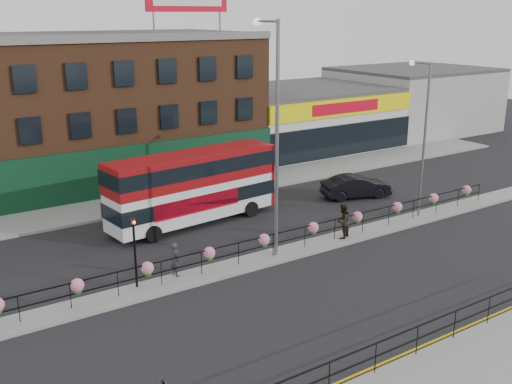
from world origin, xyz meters
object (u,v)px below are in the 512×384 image
pedestrian_b (343,221)px  car (356,186)px  double_decker_bus (193,181)px  pedestrian_a (175,259)px  lamp_column_east (422,127)px  lamp_column_west (274,120)px

pedestrian_b → car: bearing=-163.0°
double_decker_bus → pedestrian_a: size_ratio=6.61×
pedestrian_a → pedestrian_b: 9.53m
pedestrian_a → pedestrian_b: size_ratio=0.83×
double_decker_bus → car: (11.18, -1.45, -1.79)m
pedestrian_b → lamp_column_east: (6.22, 0.49, 4.34)m
double_decker_bus → car: size_ratio=2.17×
car → pedestrian_b: (-5.96, -5.36, 0.35)m
car → lamp_column_east: bearing=-159.3°
double_decker_bus → pedestrian_b: bearing=-52.5°
double_decker_bus → pedestrian_b: 8.71m
pedestrian_a → lamp_column_east: bearing=-97.9°
lamp_column_east → car: bearing=93.0°
double_decker_bus → pedestrian_b: size_ratio=5.52×
pedestrian_b → lamp_column_east: bearing=159.5°
lamp_column_west → lamp_column_east: 10.59m
pedestrian_a → lamp_column_east: (15.73, -0.12, 4.50)m
car → double_decker_bus: bearing=100.2°
pedestrian_a → lamp_column_east: size_ratio=0.18×
car → lamp_column_west: 12.92m
double_decker_bus → pedestrian_b: double_decker_bus is taller
pedestrian_a → lamp_column_west: size_ratio=0.14×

